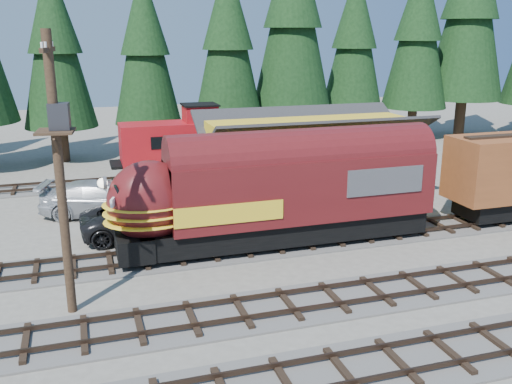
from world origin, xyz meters
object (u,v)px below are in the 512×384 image
object	(u,v)px
pickup_truck_b	(102,199)
locomotive	(269,197)
pickup_truck_a	(147,219)
caboose	(189,145)
depot	(310,152)
utility_pole	(59,159)

from	to	relation	value
pickup_truck_b	locomotive	bearing A→B (deg)	-119.45
pickup_truck_a	caboose	bearing A→B (deg)	-20.98
depot	caboose	distance (m)	9.48
locomotive	caboose	world-z (taller)	caboose
caboose	pickup_truck_a	bearing A→B (deg)	-111.34
caboose	utility_pole	bearing A→B (deg)	-113.41
depot	pickup_truck_b	world-z (taller)	depot
depot	locomotive	bearing A→B (deg)	-126.29
locomotive	utility_pole	distance (m)	10.09
locomotive	depot	bearing A→B (deg)	53.71
pickup_truck_a	depot	bearing A→B (deg)	-71.58
locomotive	utility_pole	world-z (taller)	utility_pole
utility_pole	pickup_truck_b	distance (m)	12.21
caboose	pickup_truck_a	distance (m)	11.63
utility_pole	locomotive	bearing A→B (deg)	30.97
pickup_truck_a	locomotive	bearing A→B (deg)	-121.65
depot	pickup_truck_a	world-z (taller)	depot
locomotive	caboose	size ratio (longest dim) A/B	1.71
depot	utility_pole	distance (m)	17.27
locomotive	utility_pole	xyz separation A→B (m)	(-8.75, -3.91, 3.16)
pickup_truck_b	pickup_truck_a	bearing A→B (deg)	-138.11
depot	caboose	xyz separation A→B (m)	(-5.77, 7.50, -0.62)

